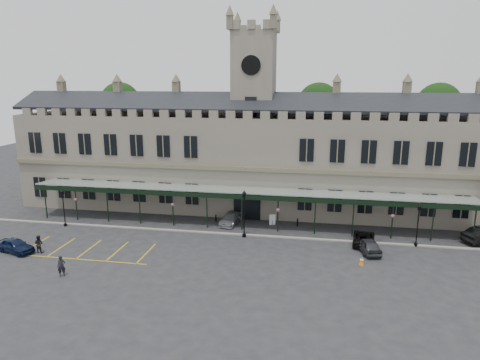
% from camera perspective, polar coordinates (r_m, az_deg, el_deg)
% --- Properties ---
extents(ground, '(140.00, 140.00, 0.00)m').
position_cam_1_polar(ground, '(41.62, -1.44, -9.97)').
color(ground, '#28282A').
extents(station_building, '(60.00, 10.36, 17.30)m').
position_cam_1_polar(station_building, '(54.82, 1.79, 2.83)').
color(station_building, '#696357').
rests_on(station_building, ground).
extents(clock_tower, '(5.60, 5.60, 24.80)m').
position_cam_1_polar(clock_tower, '(54.09, 1.85, 9.78)').
color(clock_tower, '#696357').
rests_on(clock_tower, ground).
extents(canopy, '(50.00, 4.10, 4.30)m').
position_cam_1_polar(canopy, '(47.68, 0.30, -3.81)').
color(canopy, '#8C9E93').
rests_on(canopy, ground).
extents(kerb, '(60.00, 0.40, 0.12)m').
position_cam_1_polar(kerb, '(46.61, -0.11, -7.26)').
color(kerb, gray).
rests_on(kerb, ground).
extents(parking_markings, '(16.00, 6.00, 0.01)m').
position_cam_1_polar(parking_markings, '(45.06, -19.80, -8.92)').
color(parking_markings, gold).
rests_on(parking_markings, ground).
extents(tree_behind_left, '(6.00, 6.00, 16.00)m').
position_cam_1_polar(tree_behind_left, '(69.21, -15.65, 9.84)').
color(tree_behind_left, '#332314').
rests_on(tree_behind_left, ground).
extents(tree_behind_mid, '(6.00, 6.00, 16.00)m').
position_cam_1_polar(tree_behind_mid, '(62.56, 10.42, 9.79)').
color(tree_behind_mid, '#332314').
rests_on(tree_behind_mid, ground).
extents(tree_behind_right, '(6.00, 6.00, 16.00)m').
position_cam_1_polar(tree_behind_right, '(64.68, 24.91, 8.89)').
color(tree_behind_right, '#332314').
rests_on(tree_behind_right, ground).
extents(lamp_post_left, '(0.42, 0.42, 4.39)m').
position_cam_1_polar(lamp_post_left, '(52.50, -22.49, -3.01)').
color(lamp_post_left, black).
rests_on(lamp_post_left, ground).
extents(lamp_post_mid, '(0.49, 0.49, 5.16)m').
position_cam_1_polar(lamp_post_mid, '(45.08, 0.56, -3.96)').
color(lamp_post_mid, black).
rests_on(lamp_post_mid, ground).
extents(lamp_post_right, '(0.42, 0.42, 4.49)m').
position_cam_1_polar(lamp_post_right, '(46.27, 22.65, -5.08)').
color(lamp_post_right, black).
rests_on(lamp_post_right, ground).
extents(traffic_cone, '(0.47, 0.47, 0.75)m').
position_cam_1_polar(traffic_cone, '(40.94, 15.91, -10.35)').
color(traffic_cone, '#FF6808').
rests_on(traffic_cone, ground).
extents(sign_board, '(0.71, 0.25, 1.24)m').
position_cam_1_polar(sign_board, '(49.71, 4.34, -5.30)').
color(sign_board, black).
rests_on(sign_board, ground).
extents(bollard_left, '(0.15, 0.15, 0.83)m').
position_cam_1_polar(bollard_left, '(50.79, -3.24, -5.10)').
color(bollard_left, black).
rests_on(bollard_left, ground).
extents(bollard_right, '(0.16, 0.16, 0.93)m').
position_cam_1_polar(bollard_right, '(49.50, 7.68, -5.64)').
color(bollard_right, black).
rests_on(bollard_right, ground).
extents(car_left_a, '(4.36, 2.72, 1.38)m').
position_cam_1_polar(car_left_a, '(47.31, -27.77, -7.74)').
color(car_left_a, black).
rests_on(car_left_a, ground).
extents(car_taxi, '(2.42, 4.60, 1.27)m').
position_cam_1_polar(car_taxi, '(49.98, -1.23, -5.12)').
color(car_taxi, '#919398').
rests_on(car_taxi, ground).
extents(car_van, '(2.64, 4.80, 1.27)m').
position_cam_1_polar(car_van, '(45.86, 16.18, -7.40)').
color(car_van, black).
rests_on(car_van, ground).
extents(car_right_a, '(2.51, 4.40, 1.41)m').
position_cam_1_polar(car_right_a, '(43.83, 16.72, -8.32)').
color(car_right_a, '#313337').
rests_on(car_right_a, ground).
extents(person_a, '(0.80, 0.74, 1.84)m').
position_cam_1_polar(person_a, '(40.11, -22.71, -10.56)').
color(person_a, black).
rests_on(person_a, ground).
extents(person_b, '(0.87, 0.69, 1.77)m').
position_cam_1_polar(person_b, '(46.15, -25.25, -7.72)').
color(person_b, black).
rests_on(person_b, ground).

